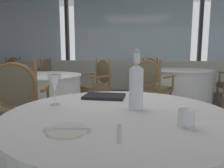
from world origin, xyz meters
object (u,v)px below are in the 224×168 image
Objects in this scene: dining_chair_1_0 at (42,75)px; dining_chair_1_1 at (13,70)px; menu_book at (104,96)px; dining_chair_0_2 at (152,73)px; dining_chair_2_1 at (19,101)px; dining_chair_0_0 at (152,84)px; water_bottle at (136,85)px; dining_chair_2_2 at (98,81)px; side_plate at (67,130)px; wine_glass at (54,83)px; water_tumbler at (186,118)px.

dining_chair_1_1 is (-1.53, 1.14, 0.01)m from dining_chair_1_0.
dining_chair_0_2 is (0.50, 3.79, -0.19)m from menu_book.
dining_chair_1_1 is at bearing 18.21° from dining_chair_2_1.
dining_chair_2_1 is (-1.39, -1.51, 0.01)m from dining_chair_0_0.
dining_chair_0_0 is 0.98× the size of dining_chair_2_1.
dining_chair_1_1 is (-3.91, 4.60, -0.33)m from water_bottle.
water_bottle is 0.37× the size of dining_chair_2_2.
side_plate is 0.52m from water_bottle.
dining_chair_2_1 is at bearing 158.18° from menu_book.
dining_chair_1_0 is at bearing 125.57° from menu_book.
dining_chair_0_0 is 1.03× the size of dining_chair_1_1.
dining_chair_1_1 is at bearing 126.47° from wine_glass.
dining_chair_0_0 reaches higher than dining_chair_1_1.
dining_chair_2_1 reaches higher than dining_chair_0_2.
water_tumbler reaches higher than side_plate.
dining_chair_0_0 is (-0.06, 2.47, -0.21)m from water_tumbler.
side_plate is 2.65m from dining_chair_0_0.
dining_chair_1_0 reaches higher than menu_book.
water_tumbler is (0.24, -0.27, -0.10)m from water_bottle.
water_tumbler is at bearing -27.82° from dining_chair_0_2.
dining_chair_1_0 is (-1.87, 3.46, -0.33)m from wine_glass.
water_bottle is 2.61m from dining_chair_2_2.
dining_chair_1_1 is 4.75m from dining_chair_2_1.
water_bottle is 0.37× the size of dining_chair_0_2.
side_plate is 4.51m from dining_chair_0_2.
wine_glass is at bearing 49.99° from dining_chair_2_2.
wine_glass is at bearing -38.25° from dining_chair_0_2.
dining_chair_0_0 is at bearing 72.68° from wine_glass.
dining_chair_1_0 is at bearing -104.86° from dining_chair_0_2.
dining_chair_2_2 is at bearing -60.73° from dining_chair_0_2.
water_tumbler is at bearing -46.53° from menu_book.
menu_book is at bearing 16.94° from dining_chair_1_1.
dining_chair_0_0 is at bearing 85.47° from water_bottle.
side_plate is at bearing -60.38° from wine_glass.
dining_chair_1_0 is at bearing 96.04° from dining_chair_0_0.
side_plate is at bearing -90.66° from menu_book.
dining_chair_2_1 reaches higher than dining_chair_1_0.
dining_chair_0_0 is 1.01× the size of dining_chair_2_2.
side_plate is at bearing -164.03° from water_tumbler.
menu_book is at bearing 57.47° from dining_chair_2_2.
dining_chair_1_0 is 1.88m from dining_chair_2_2.
water_tumbler is (0.75, -0.28, -0.10)m from wine_glass.
wine_glass is 0.40m from menu_book.
water_bottle is 0.38m from menu_book.
water_tumbler is 4.56m from dining_chair_1_0.
side_plate is 0.53m from water_tumbler.
dining_chair_1_1 is (-4.14, 4.87, -0.22)m from water_tumbler.
dining_chair_2_2 reaches higher than wine_glass.
water_bottle is 0.37× the size of dining_chair_1_0.
wine_glass is 0.20× the size of dining_chair_2_1.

